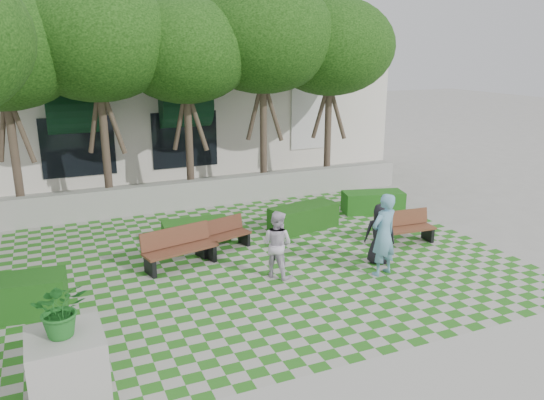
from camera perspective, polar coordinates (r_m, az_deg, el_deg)
name	(u,v)px	position (r m, az deg, el deg)	size (l,w,h in m)	color
ground	(278,277)	(12.37, 0.64, -8.28)	(90.00, 90.00, 0.00)	gray
lawn	(262,261)	(13.21, -1.14, -6.61)	(12.00, 12.00, 0.00)	#2B721E
sidewalk_south	(403,394)	(8.85, 13.93, -19.59)	(16.00, 2.00, 0.01)	#9E9B93
retaining_wall	(202,193)	(17.74, -7.54, 0.72)	(15.00, 0.36, 0.90)	#9E9B93
bench_east	(404,228)	(14.72, 14.00, -2.96)	(1.69, 0.65, 0.87)	brown
bench_mid	(222,236)	(13.87, -5.44, -3.85)	(1.63, 0.94, 0.81)	#522B1C
bench_west	(179,249)	(12.97, -9.94, -5.16)	(1.88, 0.99, 0.94)	#582E1E
hedge_east	(373,202)	(17.30, 10.81, -0.21)	(1.92, 0.77, 0.67)	#1A5316
hedge_midright	(304,217)	(15.42, 3.41, -1.88)	(2.04, 0.81, 0.71)	#184512
hedge_midleft	(196,231)	(14.53, -8.18, -3.35)	(1.77, 0.71, 0.62)	#1B5115
hedge_west	(6,298)	(11.74, -26.73, -9.41)	(2.23, 0.89, 0.78)	#174A13
planter_front	(66,353)	(8.64, -21.27, -15.10)	(1.11, 1.11, 1.93)	#9E9B93
person_blue	(384,235)	(12.42, 11.91, -3.68)	(0.71, 0.47, 1.95)	#69A1BF
person_dark	(380,234)	(13.15, 11.54, -3.58)	(0.74, 0.48, 1.50)	black
person_white	(277,244)	(12.13, 0.52, -4.76)	(0.76, 0.60, 1.57)	silver
tree_row	(136,45)	(16.47, -14.39, 15.86)	(17.70, 13.40, 7.41)	#47382B
building	(172,106)	(25.12, -10.72, 9.88)	(18.00, 8.92, 5.15)	silver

